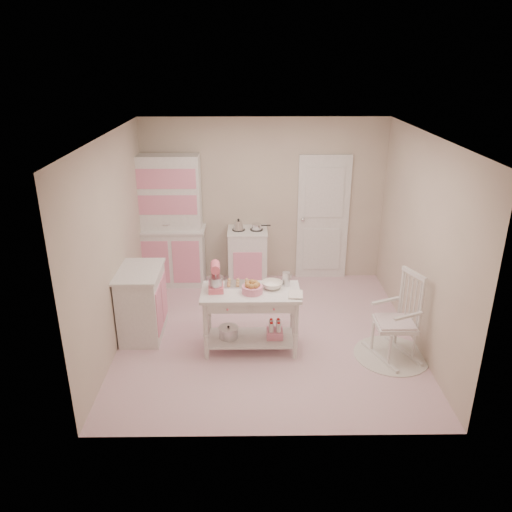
{
  "coord_description": "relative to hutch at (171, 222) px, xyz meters",
  "views": [
    {
      "loc": [
        -0.22,
        -5.75,
        3.45
      ],
      "look_at": [
        -0.14,
        0.18,
        1.05
      ],
      "focal_mm": 35.0,
      "sensor_mm": 36.0,
      "label": 1
    }
  ],
  "objects": [
    {
      "name": "cookie_tray",
      "position": [
        1.09,
        -1.8,
        -0.23
      ],
      "size": [
        0.34,
        0.24,
        0.02
      ],
      "primitive_type": "cube",
      "color": "silver",
      "rests_on": "work_table"
    },
    {
      "name": "recipe_book",
      "position": [
        1.69,
        -2.1,
        -0.23
      ],
      "size": [
        0.19,
        0.24,
        0.02
      ],
      "primitive_type": "imported",
      "rotation": [
        0.0,
        0.0,
        -0.1
      ],
      "color": "white",
      "rests_on": "work_table"
    },
    {
      "name": "mixing_bowl",
      "position": [
        1.5,
        -1.9,
        -0.2
      ],
      "size": [
        0.26,
        0.26,
        0.08
      ],
      "primitive_type": "imported",
      "color": "white",
      "rests_on": "work_table"
    },
    {
      "name": "bread_basket",
      "position": [
        1.26,
        -2.03,
        -0.19
      ],
      "size": [
        0.25,
        0.25,
        0.09
      ],
      "primitive_type": "cylinder",
      "color": "pink",
      "rests_on": "work_table"
    },
    {
      "name": "lace_rug",
      "position": [
        2.98,
        -2.18,
        -1.03
      ],
      "size": [
        0.92,
        0.92,
        0.01
      ],
      "primitive_type": "cylinder",
      "color": "white",
      "rests_on": "ground"
    },
    {
      "name": "work_table",
      "position": [
        1.24,
        -1.98,
        -0.64
      ],
      "size": [
        1.2,
        0.6,
        0.8
      ],
      "primitive_type": "cube",
      "color": "white",
      "rests_on": "ground"
    },
    {
      "name": "rocking_chair",
      "position": [
        2.98,
        -2.18,
        -0.49
      ],
      "size": [
        0.72,
        0.85,
        1.1
      ],
      "primitive_type": "cube",
      "rotation": [
        0.0,
        0.0,
        0.4
      ],
      "color": "white",
      "rests_on": "ground"
    },
    {
      "name": "metal_pitcher",
      "position": [
        1.68,
        -1.82,
        -0.16
      ],
      "size": [
        0.1,
        0.1,
        0.17
      ],
      "primitive_type": "cylinder",
      "color": "silver",
      "rests_on": "work_table"
    },
    {
      "name": "base_cabinet",
      "position": [
        -0.17,
        -1.61,
        -0.58
      ],
      "size": [
        0.54,
        0.84,
        0.92
      ],
      "primitive_type": "cube",
      "color": "white",
      "rests_on": "ground"
    },
    {
      "name": "stove",
      "position": [
        1.2,
        -0.05,
        -0.58
      ],
      "size": [
        0.62,
        0.57,
        0.92
      ],
      "primitive_type": "cube",
      "color": "white",
      "rests_on": "ground"
    },
    {
      "name": "hutch",
      "position": [
        0.0,
        0.0,
        0.0
      ],
      "size": [
        1.06,
        0.5,
        2.08
      ],
      "primitive_type": "cube",
      "color": "white",
      "rests_on": "ground"
    },
    {
      "name": "door",
      "position": [
        2.41,
        0.21,
        -0.02
      ],
      "size": [
        0.82,
        0.05,
        2.04
      ],
      "primitive_type": "cube",
      "color": "white",
      "rests_on": "ground"
    },
    {
      "name": "stand_mixer",
      "position": [
        0.82,
        -1.96,
        -0.07
      ],
      "size": [
        0.22,
        0.29,
        0.34
      ],
      "primitive_type": "cube",
      "rotation": [
        0.0,
        0.0,
        0.07
      ],
      "color": "#F9697E",
      "rests_on": "work_table"
    },
    {
      "name": "room_shell",
      "position": [
        1.46,
        -1.66,
        0.61
      ],
      "size": [
        3.84,
        3.84,
        2.62
      ],
      "color": "#CE8197",
      "rests_on": "ground"
    }
  ]
}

